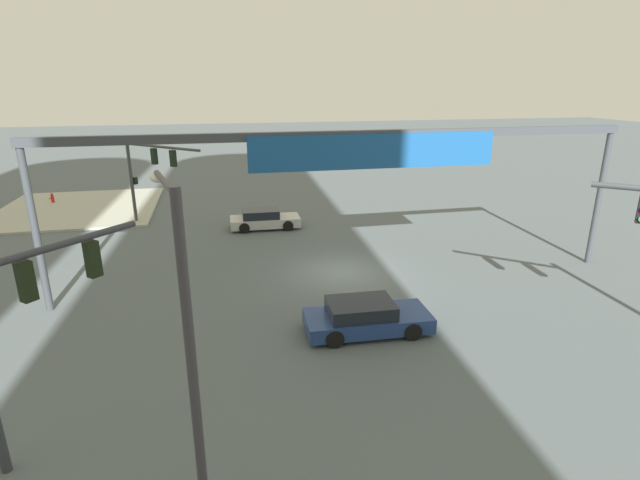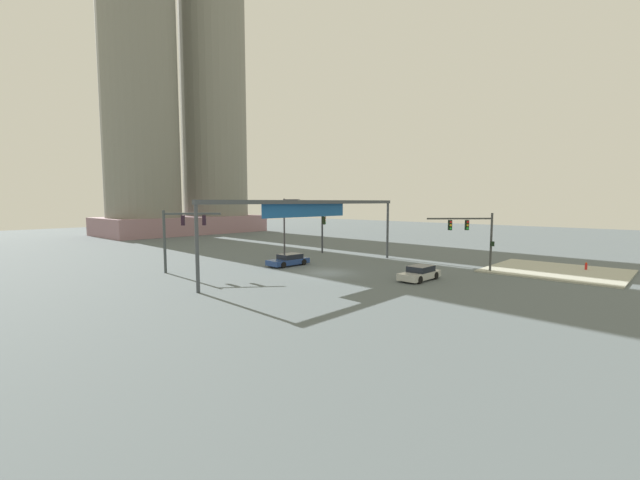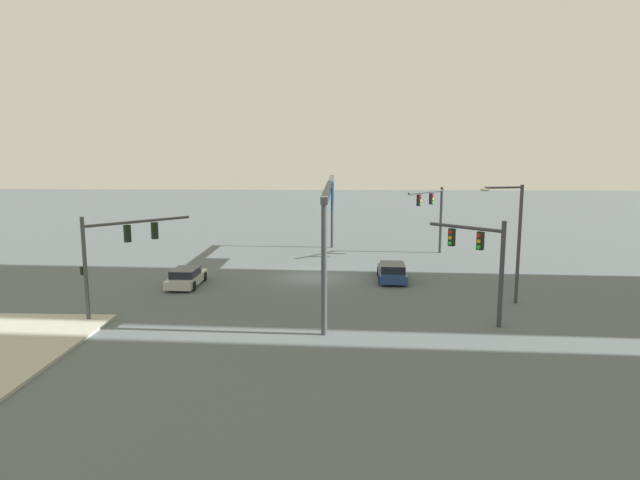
# 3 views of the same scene
# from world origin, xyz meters

# --- Properties ---
(ground_plane) EXTENTS (182.47, 182.47, 0.00)m
(ground_plane) POSITION_xyz_m (0.00, 0.00, 0.00)
(ground_plane) COLOR #515B60
(sidewalk_corner) EXTENTS (10.65, 11.48, 0.15)m
(sidewalk_corner) POSITION_xyz_m (15.36, -15.69, 0.07)
(sidewalk_corner) COLOR #A5A799
(sidewalk_corner) RESTS_ON ground
(traffic_signal_near_corner) EXTENTS (3.13, 3.35, 5.48)m
(traffic_signal_near_corner) POSITION_xyz_m (10.17, 9.61, 3.68)
(traffic_signal_near_corner) COLOR #33353E
(traffic_signal_near_corner) RESTS_ON ground
(traffic_signal_opposite_side) EXTENTS (4.10, 3.59, 5.86)m
(traffic_signal_opposite_side) POSITION_xyz_m (-9.15, 10.26, 4.05)
(traffic_signal_opposite_side) COLOR #383F41
(traffic_signal_opposite_side) RESTS_ON ground
(traffic_signal_cross_street) EXTENTS (4.60, 4.72, 5.59)m
(traffic_signal_cross_street) POSITION_xyz_m (9.60, -9.94, 3.86)
(traffic_signal_cross_street) COLOR #393C3C
(traffic_signal_cross_street) RESTS_ON ground
(streetlamp_curved_arm) EXTENTS (0.83, 2.69, 7.03)m
(streetlamp_curved_arm) POSITION_xyz_m (6.40, 12.33, 4.17)
(streetlamp_curved_arm) COLOR #3A383E
(streetlamp_curved_arm) RESTS_ON ground
(overhead_sign_gantry) EXTENTS (25.33, 0.43, 6.79)m
(overhead_sign_gantry) POSITION_xyz_m (-0.21, 1.48, 5.82)
(overhead_sign_gantry) COLOR #3D4349
(overhead_sign_gantry) RESTS_ON ground
(highrise_twin_tower) EXTENTS (32.28, 16.00, 53.16)m
(highrise_twin_tower) POSITION_xyz_m (15.45, 54.24, 26.07)
(highrise_twin_tower) COLOR gray
(highrise_twin_tower) RESTS_ON ground
(sedan_car_approaching) EXTENTS (4.31, 1.95, 1.21)m
(sedan_car_approaching) POSITION_xyz_m (2.87, -8.12, 0.57)
(sedan_car_approaching) COLOR #B2B6B3
(sedan_car_approaching) RESTS_ON ground
(sedan_car_waiting_far) EXTENTS (4.59, 2.10, 1.21)m
(sedan_car_waiting_far) POSITION_xyz_m (0.68, 5.84, 0.58)
(sedan_car_waiting_far) COLOR navy
(sedan_car_waiting_far) RESTS_ON ground
(fire_hydrant_on_curb) EXTENTS (0.33, 0.22, 0.71)m
(fire_hydrant_on_curb) POSITION_xyz_m (17.61, -17.70, 0.49)
(fire_hydrant_on_curb) COLOR red
(fire_hydrant_on_curb) RESTS_ON sidewalk_corner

